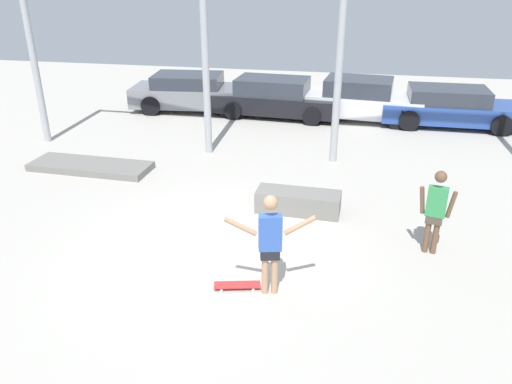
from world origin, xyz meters
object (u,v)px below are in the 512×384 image
object	(u,v)px
parked_car_black	(276,98)
bystander	(436,208)
skateboarder	(270,240)
parked_car_white	(361,100)
manual_pad	(91,166)
parked_car_blue	(450,107)
parked_car_grey	(192,92)
grind_box	(298,202)
skateboard	(237,285)

from	to	relation	value
parked_car_black	bystander	distance (m)	9.79
skateboarder	parked_car_black	size ratio (longest dim) A/B	0.38
parked_car_white	bystander	size ratio (longest dim) A/B	2.56
skateboarder	parked_car_white	size ratio (longest dim) A/B	0.42
parked_car_black	parked_car_white	bearing A→B (deg)	7.15
manual_pad	parked_car_black	size ratio (longest dim) A/B	0.70
skateboarder	manual_pad	world-z (taller)	skateboarder
parked_car_blue	bystander	xyz separation A→B (m)	(-1.57, -8.73, 0.30)
manual_pad	parked_car_grey	size ratio (longest dim) A/B	0.70
parked_car_white	skateboarder	bearing A→B (deg)	-91.72
bystander	parked_car_white	bearing A→B (deg)	-69.98
parked_car_grey	parked_car_black	world-z (taller)	parked_car_black
manual_pad	parked_car_black	world-z (taller)	parked_car_black
parked_car_blue	skateboarder	bearing A→B (deg)	-112.29
skateboarder	grind_box	bearing A→B (deg)	74.60
grind_box	parked_car_white	size ratio (longest dim) A/B	0.43
skateboarder	grind_box	world-z (taller)	skateboarder
skateboard	parked_car_grey	world-z (taller)	parked_car_grey
parked_car_grey	parked_car_white	distance (m)	6.19
skateboard	parked_car_white	size ratio (longest dim) A/B	0.19
parked_car_grey	bystander	xyz separation A→B (m)	(7.57, -8.96, 0.27)
parked_car_grey	bystander	world-z (taller)	bystander
skateboarder	bystander	bearing A→B (deg)	20.47
manual_pad	parked_car_white	distance (m)	9.44
manual_pad	parked_car_black	bearing A→B (deg)	56.85
manual_pad	parked_car_grey	world-z (taller)	parked_car_grey
grind_box	manual_pad	xyz separation A→B (m)	(-5.73, 1.40, -0.15)
parked_car_blue	parked_car_white	bearing A→B (deg)	175.87
bystander	grind_box	bearing A→B (deg)	-13.55
skateboarder	parked_car_blue	world-z (taller)	skateboarder
grind_box	bystander	size ratio (longest dim) A/B	1.10
skateboard	manual_pad	xyz separation A→B (m)	(-5.07, 4.48, 0.03)
grind_box	parked_car_grey	distance (m)	9.18
grind_box	parked_car_white	xyz separation A→B (m)	(1.27, 7.71, 0.45)
parked_car_grey	parked_car_black	distance (m)	3.20
parked_car_grey	bystander	distance (m)	11.73
skateboarder	parked_car_black	distance (m)	10.74
skateboard	manual_pad	size ratio (longest dim) A/B	0.25
parked_car_blue	bystander	bearing A→B (deg)	-100.27
skateboarder	skateboard	distance (m)	1.10
parked_car_white	bystander	bearing A→B (deg)	-75.69
parked_car_grey	bystander	size ratio (longest dim) A/B	2.78
parked_car_white	grind_box	bearing A→B (deg)	-93.83
manual_pad	bystander	distance (m)	8.82
parked_car_blue	bystander	world-z (taller)	bystander
manual_pad	skateboard	bearing A→B (deg)	-41.45
parked_car_grey	parked_car_white	xyz separation A→B (m)	(6.19, -0.02, 0.03)
bystander	skateboarder	bearing A→B (deg)	45.23
skateboard	grind_box	distance (m)	3.15
manual_pad	parked_car_white	xyz separation A→B (m)	(7.00, 6.31, 0.60)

